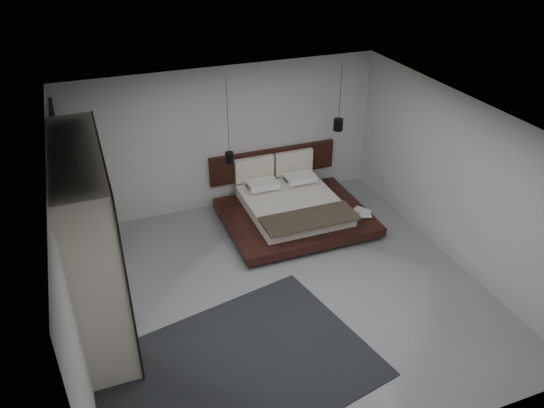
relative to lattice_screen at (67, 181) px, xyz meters
name	(u,v)px	position (x,y,z in m)	size (l,w,h in m)	color
floor	(285,290)	(2.95, -2.45, -1.30)	(6.00, 6.00, 0.00)	gray
ceiling	(288,124)	(2.95, -2.45, 1.50)	(6.00, 6.00, 0.00)	white
wall_back	(227,138)	(2.95, 0.55, 0.10)	(6.00, 6.00, 0.00)	#B7B7B4
wall_front	(400,361)	(2.95, -5.45, 0.10)	(6.00, 6.00, 0.00)	#B7B7B4
wall_left	(69,258)	(-0.05, -2.45, 0.10)	(6.00, 6.00, 0.00)	#B7B7B4
wall_right	(457,181)	(5.95, -2.45, 0.10)	(6.00, 6.00, 0.00)	#B7B7B4
lattice_screen	(67,181)	(0.00, 0.00, 0.00)	(0.05, 0.90, 2.60)	black
bed	(292,207)	(3.87, -0.54, -1.02)	(2.64, 2.33, 1.05)	black
book_lower	(359,214)	(4.95, -1.17, -1.04)	(0.24, 0.32, 0.03)	#99724C
book_upper	(359,214)	(4.94, -1.20, -1.01)	(0.22, 0.31, 0.02)	#99724C
pendant_left	(229,157)	(2.79, -0.13, 0.04)	(0.16, 0.16, 1.57)	black
pendant_right	(338,125)	(4.95, -0.13, 0.35)	(0.18, 0.18, 1.26)	black
wardrobe	(92,242)	(0.25, -2.10, 0.05)	(0.65, 2.75, 2.70)	beige
rug	(237,368)	(1.75, -3.72, -1.29)	(3.48, 2.49, 0.01)	black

